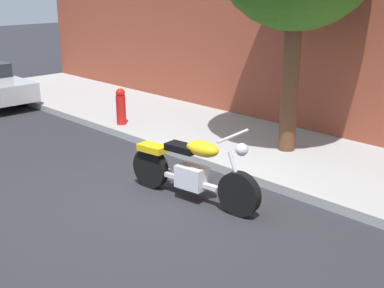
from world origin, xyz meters
TOP-DOWN VIEW (x-y plane):
  - ground_plane at (0.00, 0.00)m, footprint 60.00×60.00m
  - sidewalk at (0.00, 2.77)m, footprint 19.00×2.76m
  - motorcycle at (0.47, 0.31)m, footprint 2.21×0.70m
  - fire_hydrant at (-3.10, 1.74)m, footprint 0.20×0.20m

SIDE VIEW (x-z plane):
  - ground_plane at x=0.00m, z-range 0.00..0.00m
  - sidewalk at x=0.00m, z-range 0.00..0.14m
  - motorcycle at x=0.47m, z-range -0.11..1.01m
  - fire_hydrant at x=-3.10m, z-range 0.00..0.91m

